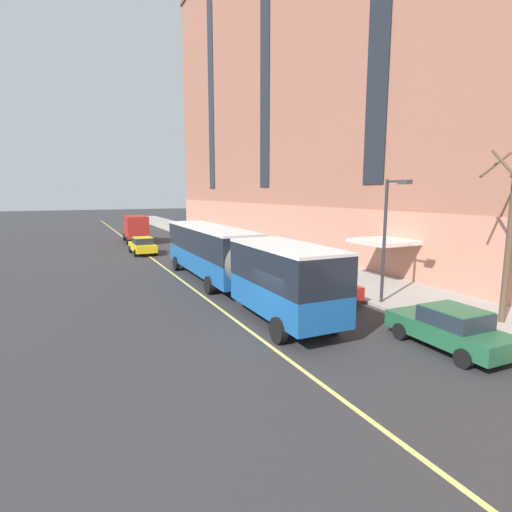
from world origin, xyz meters
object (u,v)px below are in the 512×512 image
at_px(parked_car_red_0, 323,284).
at_px(city_bus, 230,257).
at_px(taxi_cab, 143,245).
at_px(street_lamp, 389,227).
at_px(parked_car_green_5, 450,328).
at_px(parked_car_white_1, 196,238).
at_px(street_tree_mid_block, 509,235).
at_px(fire_hydrant, 305,271).
at_px(box_truck, 136,228).
at_px(parked_car_navy_2, 238,253).

bearing_deg(parked_car_red_0, city_bus, 139.62).
xyz_separation_m(taxi_cab, street_lamp, (7.84, -22.70, 3.14)).
xyz_separation_m(parked_car_green_5, street_lamp, (1.92, 5.23, 3.14)).
bearing_deg(parked_car_white_1, street_lamp, -86.39).
bearing_deg(street_tree_mid_block, street_lamp, 119.00).
xyz_separation_m(city_bus, fire_hydrant, (5.79, 1.29, -1.52)).
height_order(city_bus, taxi_cab, city_bus).
bearing_deg(taxi_cab, box_truck, 84.77).
distance_m(parked_car_red_0, parked_car_navy_2, 11.96).
height_order(city_bus, parked_car_navy_2, city_bus).
bearing_deg(city_bus, taxi_cab, 96.63).
bearing_deg(box_truck, street_lamp, -77.47).
bearing_deg(street_tree_mid_block, city_bus, 128.96).
xyz_separation_m(city_bus, box_truck, (-1.13, 25.68, -0.30)).
bearing_deg(parked_car_green_5, city_bus, 109.59).
relative_size(parked_car_white_1, street_lamp, 0.72).
bearing_deg(street_tree_mid_block, parked_car_red_0, 122.15).
xyz_separation_m(parked_car_red_0, box_truck, (-5.10, 29.05, 0.93)).
xyz_separation_m(box_truck, taxi_cab, (-0.82, -8.92, -0.93)).
relative_size(parked_car_green_5, taxi_cab, 0.99).
bearing_deg(street_tree_mid_block, taxi_cab, 110.75).
height_order(taxi_cab, street_lamp, street_lamp).
bearing_deg(parked_car_white_1, fire_hydrant, -85.34).
distance_m(street_tree_mid_block, street_lamp, 4.93).
bearing_deg(taxi_cab, city_bus, -83.37).
relative_size(parked_car_red_0, parked_car_white_1, 1.07).
relative_size(taxi_cab, street_lamp, 0.75).
bearing_deg(street_lamp, city_bus, 134.81).
relative_size(box_truck, street_lamp, 1.09).
bearing_deg(parked_car_green_5, street_tree_mid_block, 12.04).
distance_m(parked_car_white_1, parked_car_green_5, 31.66).
relative_size(parked_car_green_5, box_truck, 0.68).
xyz_separation_m(parked_car_white_1, street_lamp, (1.67, -26.43, 3.14)).
xyz_separation_m(city_bus, parked_car_green_5, (3.97, -11.17, -1.23)).
height_order(taxi_cab, street_tree_mid_block, street_tree_mid_block).
bearing_deg(parked_car_red_0, parked_car_green_5, -89.94).
distance_m(parked_car_red_0, fire_hydrant, 5.01).
bearing_deg(parked_car_green_5, parked_car_white_1, 89.54).
bearing_deg(box_truck, street_tree_mid_block, -75.31).
distance_m(parked_car_green_5, taxi_cab, 28.55).
relative_size(city_bus, taxi_cab, 4.17).
distance_m(parked_car_navy_2, parked_car_green_5, 19.75).
xyz_separation_m(parked_car_red_0, taxi_cab, (-5.91, 20.14, 0.00)).
xyz_separation_m(box_truck, street_lamp, (7.03, -31.62, 2.21)).
relative_size(street_lamp, fire_hydrant, 8.41).
relative_size(taxi_cab, fire_hydrant, 6.30).
relative_size(parked_car_white_1, taxi_cab, 0.96).
height_order(parked_car_red_0, fire_hydrant, parked_car_red_0).
bearing_deg(taxi_cab, fire_hydrant, -63.42).
distance_m(parked_car_white_1, street_lamp, 26.67).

